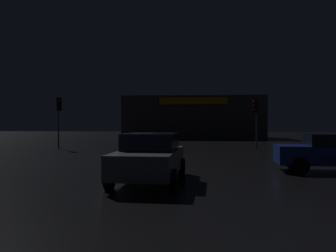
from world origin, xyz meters
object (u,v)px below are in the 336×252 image
object	(u,v)px
car_far	(150,157)
store_building	(193,118)
car_near	(335,152)
traffic_signal_cross_right	(255,111)
traffic_signal_cross_left	(59,110)

from	to	relation	value
car_far	store_building	bearing A→B (deg)	87.86
car_near	car_far	xyz separation A→B (m)	(-6.95, -2.83, 0.05)
traffic_signal_cross_right	car_near	size ratio (longest dim) A/B	0.78
car_near	traffic_signal_cross_right	bearing A→B (deg)	96.47
car_near	traffic_signal_cross_left	bearing A→B (deg)	144.77
traffic_signal_cross_right	car_near	world-z (taller)	traffic_signal_cross_right
store_building	car_near	xyz separation A→B (m)	(5.69, -31.11, -1.84)
store_building	traffic_signal_cross_right	xyz separation A→B (m)	(4.46, -20.27, 0.16)
traffic_signal_cross_left	car_near	size ratio (longest dim) A/B	0.83
store_building	car_far	bearing A→B (deg)	-92.14
traffic_signal_cross_right	car_far	size ratio (longest dim) A/B	0.81
store_building	traffic_signal_cross_right	world-z (taller)	store_building
store_building	car_far	world-z (taller)	store_building
traffic_signal_cross_right	car_far	bearing A→B (deg)	-112.72
store_building	traffic_signal_cross_left	distance (m)	22.43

